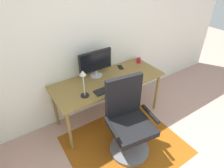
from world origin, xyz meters
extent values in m
cube|color=silver|center=(0.00, 2.20, 1.30)|extent=(6.00, 0.10, 2.60)
cube|color=brown|center=(-0.03, 1.17, 0.00)|extent=(1.52, 1.31, 0.01)
cube|color=olive|center=(0.10, 1.80, 0.70)|extent=(1.66, 0.67, 0.03)
cylinder|color=olive|center=(-0.67, 1.52, 0.34)|extent=(0.04, 0.04, 0.69)
cylinder|color=olive|center=(0.87, 1.52, 0.34)|extent=(0.04, 0.04, 0.69)
cylinder|color=olive|center=(-0.67, 2.07, 0.34)|extent=(0.04, 0.04, 0.69)
cylinder|color=olive|center=(0.87, 2.07, 0.34)|extent=(0.04, 0.04, 0.69)
cylinder|color=#B2B2B7|center=(0.01, 1.99, 0.73)|extent=(0.18, 0.18, 0.01)
cylinder|color=#B2B2B7|center=(0.01, 1.99, 0.77)|extent=(0.04, 0.04, 0.08)
cube|color=black|center=(0.01, 1.99, 0.97)|extent=(0.51, 0.04, 0.31)
cube|color=black|center=(0.01, 1.97, 0.97)|extent=(0.47, 0.00, 0.27)
cube|color=black|center=(-0.02, 1.59, 0.73)|extent=(0.43, 0.13, 0.02)
ellipsoid|color=black|center=(0.31, 1.58, 0.74)|extent=(0.06, 0.10, 0.03)
cylinder|color=#A51C2B|center=(0.82, 1.97, 0.76)|extent=(0.07, 0.07, 0.09)
cube|color=black|center=(0.46, 2.00, 0.72)|extent=(0.11, 0.15, 0.01)
cylinder|color=black|center=(-0.36, 1.63, 0.73)|extent=(0.11, 0.11, 0.01)
cylinder|color=beige|center=(-0.36, 1.63, 0.88)|extent=(0.02, 0.02, 0.30)
cone|color=beige|center=(-0.36, 1.63, 1.06)|extent=(0.09, 0.09, 0.06)
cylinder|color=slate|center=(-0.03, 1.07, 0.03)|extent=(0.53, 0.53, 0.05)
cylinder|color=slate|center=(-0.03, 1.07, 0.23)|extent=(0.06, 0.06, 0.37)
cube|color=black|center=(-0.03, 1.07, 0.46)|extent=(0.57, 0.57, 0.08)
cube|color=black|center=(0.01, 1.29, 0.78)|extent=(0.48, 0.13, 0.56)
cube|color=black|center=(-0.30, 1.11, 0.57)|extent=(0.09, 0.35, 0.03)
cube|color=black|center=(0.24, 1.03, 0.57)|extent=(0.09, 0.35, 0.03)
camera|label=1|loc=(-1.12, -0.15, 2.19)|focal=29.94mm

